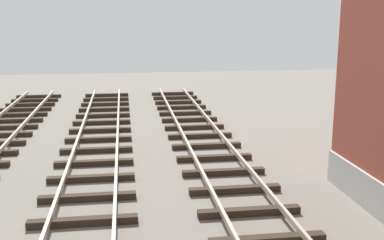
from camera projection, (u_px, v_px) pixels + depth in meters
The scene contains 0 objects.
Camera 1 is at (-1.72, 0.06, 4.70)m, focal length 44.45 mm.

